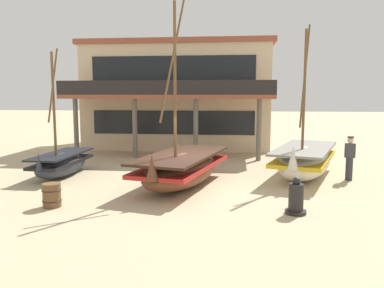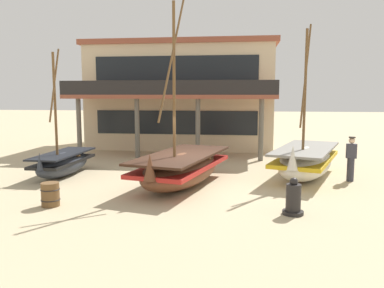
{
  "view_description": "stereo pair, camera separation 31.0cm",
  "coord_description": "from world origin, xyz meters",
  "px_view_note": "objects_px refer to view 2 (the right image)",
  "views": [
    {
      "loc": [
        1.64,
        -13.43,
        3.28
      ],
      "look_at": [
        0.0,
        1.0,
        1.4
      ],
      "focal_mm": 36.5,
      "sensor_mm": 36.0,
      "label": 1
    },
    {
      "loc": [
        1.94,
        -13.39,
        3.28
      ],
      "look_at": [
        0.0,
        1.0,
        1.4
      ],
      "focal_mm": 36.5,
      "sensor_mm": 36.0,
      "label": 2
    }
  ],
  "objects_px": {
    "fishing_boat_near_left": "(305,161)",
    "harbor_building_main": "(183,95)",
    "capstan_winch": "(293,200)",
    "fishing_boat_centre_large": "(181,168)",
    "fisherman_by_hull": "(351,159)",
    "fishing_boat_far_right": "(63,162)",
    "wooden_barrel": "(50,194)"
  },
  "relations": [
    {
      "from": "fishing_boat_far_right",
      "to": "fisherman_by_hull",
      "type": "distance_m",
      "value": 11.21
    },
    {
      "from": "fishing_boat_centre_large",
      "to": "fishing_boat_far_right",
      "type": "relative_size",
      "value": 1.44
    },
    {
      "from": "fishing_boat_near_left",
      "to": "wooden_barrel",
      "type": "bearing_deg",
      "value": -147.74
    },
    {
      "from": "fishing_boat_far_right",
      "to": "harbor_building_main",
      "type": "relative_size",
      "value": 0.44
    },
    {
      "from": "fishing_boat_far_right",
      "to": "wooden_barrel",
      "type": "xyz_separation_m",
      "value": [
        1.61,
        -4.15,
        -0.18
      ]
    },
    {
      "from": "fishing_boat_centre_large",
      "to": "harbor_building_main",
      "type": "height_order",
      "value": "fishing_boat_centre_large"
    },
    {
      "from": "fishing_boat_near_left",
      "to": "fishing_boat_far_right",
      "type": "relative_size",
      "value": 1.17
    },
    {
      "from": "capstan_winch",
      "to": "fishing_boat_centre_large",
      "type": "bearing_deg",
      "value": 140.75
    },
    {
      "from": "harbor_building_main",
      "to": "fishing_boat_centre_large",
      "type": "bearing_deg",
      "value": -81.4
    },
    {
      "from": "fishing_boat_near_left",
      "to": "wooden_barrel",
      "type": "height_order",
      "value": "fishing_boat_near_left"
    },
    {
      "from": "fishing_boat_near_left",
      "to": "capstan_winch",
      "type": "distance_m",
      "value": 5.01
    },
    {
      "from": "wooden_barrel",
      "to": "fishing_boat_far_right",
      "type": "bearing_deg",
      "value": 111.23
    },
    {
      "from": "capstan_winch",
      "to": "harbor_building_main",
      "type": "xyz_separation_m",
      "value": [
        -5.22,
        13.86,
        2.77
      ]
    },
    {
      "from": "capstan_winch",
      "to": "harbor_building_main",
      "type": "relative_size",
      "value": 0.09
    },
    {
      "from": "fisherman_by_hull",
      "to": "capstan_winch",
      "type": "distance_m",
      "value": 5.21
    },
    {
      "from": "fishing_boat_centre_large",
      "to": "fisherman_by_hull",
      "type": "height_order",
      "value": "fishing_boat_centre_large"
    },
    {
      "from": "fishing_boat_near_left",
      "to": "harbor_building_main",
      "type": "relative_size",
      "value": 0.52
    },
    {
      "from": "wooden_barrel",
      "to": "harbor_building_main",
      "type": "xyz_separation_m",
      "value": [
        1.74,
        14.0,
        2.83
      ]
    },
    {
      "from": "harbor_building_main",
      "to": "fisherman_by_hull",
      "type": "bearing_deg",
      "value": -50.08
    },
    {
      "from": "wooden_barrel",
      "to": "harbor_building_main",
      "type": "height_order",
      "value": "harbor_building_main"
    },
    {
      "from": "fishing_boat_near_left",
      "to": "harbor_building_main",
      "type": "xyz_separation_m",
      "value": [
        -6.25,
        8.96,
        2.52
      ]
    },
    {
      "from": "wooden_barrel",
      "to": "harbor_building_main",
      "type": "distance_m",
      "value": 14.39
    },
    {
      "from": "fishing_boat_centre_large",
      "to": "fisherman_by_hull",
      "type": "xyz_separation_m",
      "value": [
        6.19,
        1.57,
        0.19
      ]
    },
    {
      "from": "fishing_boat_near_left",
      "to": "wooden_barrel",
      "type": "distance_m",
      "value": 9.46
    },
    {
      "from": "fishing_boat_centre_large",
      "to": "harbor_building_main",
      "type": "relative_size",
      "value": 0.64
    },
    {
      "from": "fisherman_by_hull",
      "to": "fishing_boat_near_left",
      "type": "bearing_deg",
      "value": 165.27
    },
    {
      "from": "fisherman_by_hull",
      "to": "harbor_building_main",
      "type": "xyz_separation_m",
      "value": [
        -7.85,
        9.38,
        2.35
      ]
    },
    {
      "from": "fishing_boat_centre_large",
      "to": "fishing_boat_far_right",
      "type": "height_order",
      "value": "fishing_boat_centre_large"
    },
    {
      "from": "fishing_boat_far_right",
      "to": "fishing_boat_centre_large",
      "type": "bearing_deg",
      "value": -12.35
    },
    {
      "from": "fishing_boat_centre_large",
      "to": "fishing_boat_far_right",
      "type": "bearing_deg",
      "value": 167.65
    },
    {
      "from": "fishing_boat_centre_large",
      "to": "wooden_barrel",
      "type": "bearing_deg",
      "value": -138.04
    },
    {
      "from": "wooden_barrel",
      "to": "fishing_boat_near_left",
      "type": "bearing_deg",
      "value": 32.26
    }
  ]
}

